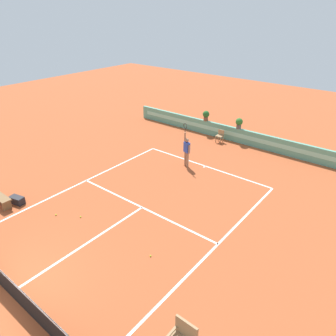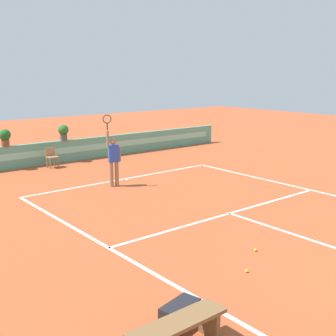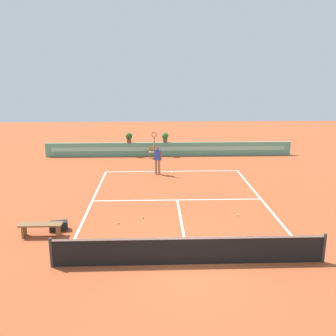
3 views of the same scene
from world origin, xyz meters
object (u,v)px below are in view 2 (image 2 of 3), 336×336
potted_plant_left (5,137)px  tennis_ball_near_baseline (247,271)px  tennis_ball_mid_court (255,250)px  potted_plant_centre (63,131)px  ball_kid_chair (51,156)px  gear_bag (180,314)px  bench_courtside (178,329)px  tennis_player (113,158)px

potted_plant_left → tennis_ball_near_baseline: bearing=-88.6°
tennis_ball_mid_court → potted_plant_left: potted_plant_left is taller
potted_plant_left → potted_plant_centre: bearing=0.0°
tennis_ball_mid_court → potted_plant_centre: (1.31, 12.29, 1.38)m
ball_kid_chair → gear_bag: 13.24m
ball_kid_chair → bench_courtside: bearing=-107.4°
ball_kid_chair → tennis_player: bearing=-85.6°
gear_bag → tennis_ball_mid_court: bearing=19.6°
bench_courtside → tennis_ball_near_baseline: bearing=21.7°
tennis_ball_near_baseline → tennis_ball_mid_court: size_ratio=1.00×
tennis_player → potted_plant_left: size_ratio=3.57×
gear_bag → tennis_ball_mid_court: 3.49m
ball_kid_chair → potted_plant_left: bearing=156.3°
tennis_player → tennis_ball_near_baseline: (-1.69, -7.71, -1.02)m
gear_bag → tennis_ball_mid_court: gear_bag is taller
ball_kid_chair → potted_plant_left: 2.05m
gear_bag → tennis_ball_near_baseline: size_ratio=10.29×
tennis_ball_near_baseline → gear_bag: bearing=-166.0°
bench_courtside → potted_plant_centre: bearing=69.9°
gear_bag → potted_plant_left: (1.97, 13.46, 1.23)m
ball_kid_chair → tennis_player: 4.50m
bench_courtside → ball_kid_chair: bearing=72.6°
gear_bag → ball_kid_chair: bearing=74.1°
ball_kid_chair → gear_bag: ball_kid_chair is taller
tennis_ball_near_baseline → bench_courtside: bearing=-158.3°
gear_bag → potted_plant_centre: bearing=71.1°
ball_kid_chair → tennis_ball_near_baseline: 12.24m
bench_courtside → tennis_ball_mid_court: size_ratio=23.53×
potted_plant_left → potted_plant_centre: 2.63m
tennis_ball_near_baseline → potted_plant_centre: bearing=79.8°
gear_bag → tennis_player: (3.98, 8.28, 0.87)m
tennis_ball_near_baseline → potted_plant_left: 12.97m
bench_courtside → tennis_player: size_ratio=0.62×
tennis_player → potted_plant_centre: bearing=83.2°
ball_kid_chair → tennis_ball_mid_court: (-0.35, -11.56, -0.44)m
gear_bag → potted_plant_left: potted_plant_left is taller
gear_bag → potted_plant_centre: (4.60, 13.46, 1.23)m
tennis_ball_mid_court → potted_plant_centre: potted_plant_centre is taller
bench_courtside → tennis_player: bearing=63.0°
tennis_ball_near_baseline → potted_plant_centre: potted_plant_centre is taller
tennis_player → gear_bag: bearing=-115.7°
ball_kid_chair → bench_courtside: (-4.16, -13.28, -0.10)m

